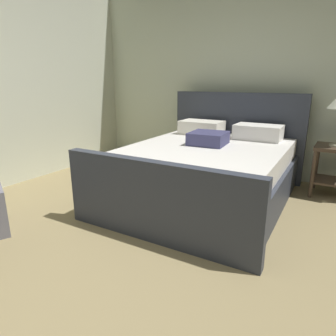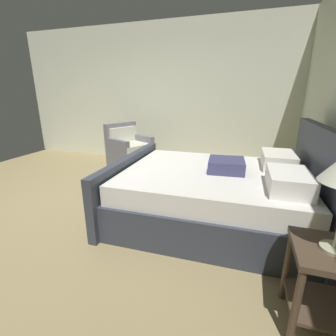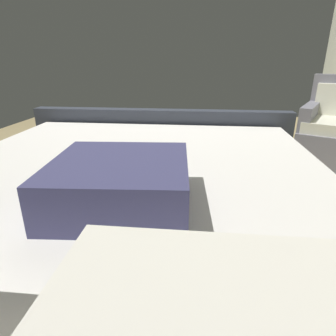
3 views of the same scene
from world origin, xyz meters
The scene contains 5 objects.
ground_plane centered at (0.00, 0.00, -0.01)m, with size 5.33×6.11×0.02m, color #9A865B.
wall_side_left centered at (-2.72, 0.00, 1.43)m, with size 0.12×6.23×2.87m, color silver.
bed centered at (-0.28, 1.84, 0.35)m, with size 1.87×2.29×1.17m.
nightstand_right centered at (0.95, 2.68, 0.40)m, with size 0.44×0.44×0.60m.
armchair centered at (-1.87, -0.11, 0.35)m, with size 0.97×0.97×0.90m.
Camera 2 is at (2.41, 2.13, 1.50)m, focal length 25.73 mm.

